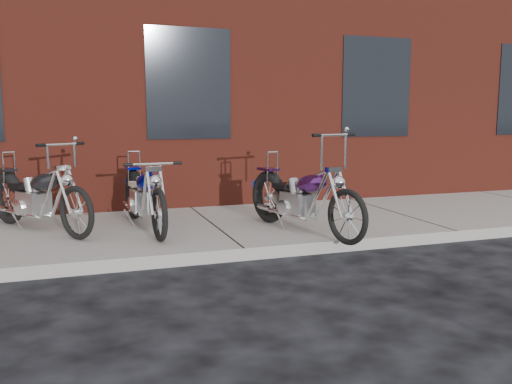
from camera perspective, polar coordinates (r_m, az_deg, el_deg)
name	(u,v)px	position (r m, az deg, el deg)	size (l,w,h in m)	color
ground	(245,261)	(6.39, -1.21, -7.27)	(120.00, 120.00, 0.00)	black
sidewalk	(213,229)	(7.77, -4.56, -3.94)	(22.00, 3.00, 0.15)	gray
building_brick	(146,20)	(14.19, -11.52, 17.30)	(22.00, 10.00, 8.00)	maroon
chopper_purple	(302,200)	(7.19, 4.81, -0.86)	(0.79, 2.32, 1.33)	black
chopper_blue	(144,198)	(7.56, -11.68, -0.60)	(0.57, 2.34, 1.01)	black
chopper_third	(37,199)	(7.81, -22.04, -0.71)	(1.40, 2.03, 1.20)	black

